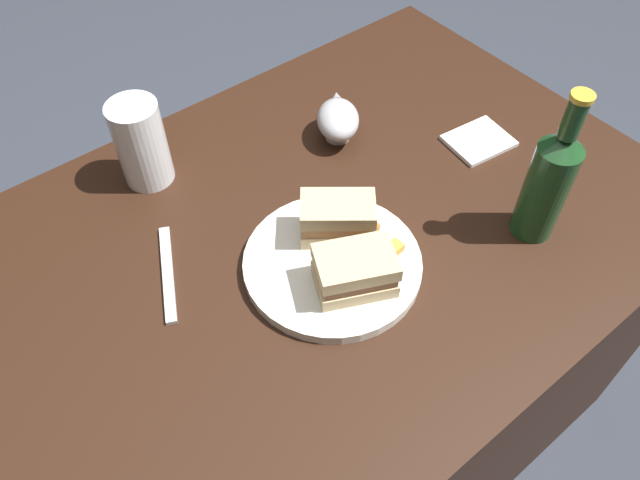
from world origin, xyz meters
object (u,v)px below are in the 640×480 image
pint_glass (142,148)px  fork (168,273)px  sandwich_half_left (355,271)px  gravy_boat (338,119)px  sandwich_half_right (338,219)px  plate (332,264)px  cider_bottle (548,182)px  napkin (479,141)px

pint_glass → fork: pint_glass is taller
sandwich_half_left → gravy_boat: bearing=-125.5°
sandwich_half_left → pint_glass: pint_glass is taller
gravy_boat → fork: (0.40, 0.08, -0.04)m
pint_glass → gravy_boat: (-0.32, 0.12, -0.02)m
pint_glass → sandwich_half_right: bearing=117.4°
plate → pint_glass: pint_glass is taller
sandwich_half_right → pint_glass: size_ratio=0.86×
gravy_boat → fork: bearing=11.6°
sandwich_half_right → gravy_boat: 0.25m
cider_bottle → fork: size_ratio=1.46×
gravy_boat → napkin: size_ratio=1.17×
pint_glass → napkin: (-0.51, 0.29, -0.06)m
pint_glass → fork: size_ratio=0.84×
fork → cider_bottle: bearing=86.9°
plate → sandwich_half_left: size_ratio=2.01×
plate → sandwich_half_right: (-0.04, -0.04, 0.04)m
pint_glass → gravy_boat: pint_glass is taller
fork → sandwich_half_left: bearing=71.6°
sandwich_half_left → cider_bottle: size_ratio=0.51×
sandwich_half_right → pint_glass: pint_glass is taller
sandwich_half_right → gravy_boat: (-0.16, -0.19, -0.01)m
sandwich_half_left → sandwich_half_right: bearing=-115.1°
plate → cider_bottle: bearing=155.3°
plate → sandwich_half_right: bearing=-137.0°
gravy_boat → pint_glass: bearing=-21.0°
gravy_boat → cider_bottle: 0.38m
plate → gravy_boat: size_ratio=2.10×
napkin → cider_bottle: bearing=65.1°
sandwich_half_right → cider_bottle: 0.32m
plate → gravy_boat: 0.30m
plate → pint_glass: (0.12, -0.35, 0.06)m
sandwich_half_left → gravy_boat: size_ratio=1.04×
fork → napkin: bearing=107.5°
plate → fork: (0.20, -0.14, -0.01)m
pint_glass → fork: 0.23m
gravy_boat → cider_bottle: size_ratio=0.49×
plate → sandwich_half_left: (0.00, 0.05, 0.04)m
napkin → fork: bearing=-8.6°
cider_bottle → pint_glass: bearing=-49.1°
cider_bottle → sandwich_half_left: bearing=-15.5°
sandwich_half_left → napkin: size_ratio=1.22×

